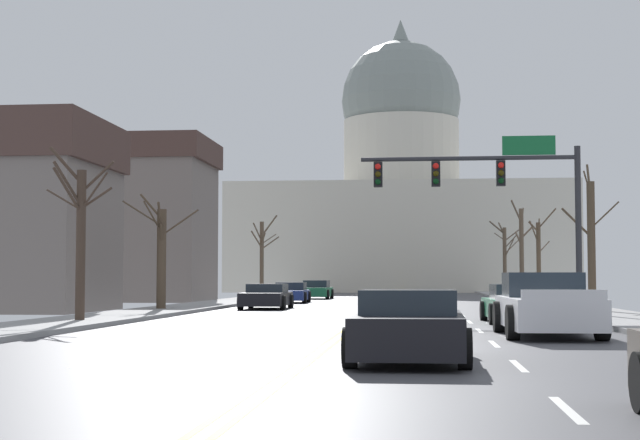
# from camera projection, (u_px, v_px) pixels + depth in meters

# --- Properties ---
(ground) EXTENTS (20.00, 180.00, 0.20)m
(ground) POSITION_uv_depth(u_px,v_px,m) (322.00, 348.00, 19.23)
(ground) COLOR #47474C
(signal_gantry) EXTENTS (7.91, 0.41, 6.41)m
(signal_gantry) POSITION_uv_depth(u_px,v_px,m) (497.00, 185.00, 35.34)
(signal_gantry) COLOR #28282D
(signal_gantry) RESTS_ON ground
(capitol_building) EXTENTS (33.89, 21.91, 28.89)m
(capitol_building) POSITION_uv_depth(u_px,v_px,m) (401.00, 206.00, 102.76)
(capitol_building) COLOR beige
(capitol_building) RESTS_ON ground
(sedan_near_00) EXTENTS (2.16, 4.75, 1.21)m
(sedan_near_00) POSITION_uv_depth(u_px,v_px,m) (518.00, 305.00, 30.57)
(sedan_near_00) COLOR #1E7247
(sedan_near_00) RESTS_ON ground
(pickup_truck_near_01) EXTENTS (2.31, 5.38, 1.54)m
(pickup_truck_near_01) POSITION_uv_depth(u_px,v_px,m) (546.00, 307.00, 23.68)
(pickup_truck_near_01) COLOR silver
(pickup_truck_near_01) RESTS_ON ground
(sedan_near_02) EXTENTS (2.04, 4.34, 1.21)m
(sedan_near_02) POSITION_uv_depth(u_px,v_px,m) (409.00, 328.00, 16.39)
(sedan_near_02) COLOR black
(sedan_near_02) RESTS_ON ground
(sedan_oncoming_00) EXTENTS (2.14, 4.59, 1.13)m
(sedan_oncoming_00) POSITION_uv_depth(u_px,v_px,m) (267.00, 297.00, 44.37)
(sedan_oncoming_00) COLOR black
(sedan_oncoming_00) RESTS_ON ground
(sedan_oncoming_01) EXTENTS (2.10, 4.48, 1.15)m
(sedan_oncoming_01) POSITION_uv_depth(u_px,v_px,m) (291.00, 293.00, 55.13)
(sedan_oncoming_01) COLOR navy
(sedan_oncoming_01) RESTS_ON ground
(sedan_oncoming_02) EXTENTS (2.06, 4.43, 1.24)m
(sedan_oncoming_02) POSITION_uv_depth(u_px,v_px,m) (316.00, 290.00, 65.34)
(sedan_oncoming_02) COLOR #1E7247
(sedan_oncoming_02) RESTS_ON ground
(flank_building_01) EXTENTS (13.99, 7.44, 9.72)m
(flank_building_01) POSITION_uv_depth(u_px,v_px,m) (97.00, 220.00, 58.94)
(flank_building_01) COLOR slate
(flank_building_01) RESTS_ON ground
(flank_building_02) EXTENTS (9.01, 8.80, 7.74)m
(flank_building_02) POSITION_uv_depth(u_px,v_px,m) (127.00, 242.00, 68.95)
(flank_building_02) COLOR tan
(flank_building_02) RESTS_ON ground
(bare_tree_00) EXTENTS (2.34, 2.40, 5.36)m
(bare_tree_00) POSITION_uv_depth(u_px,v_px,m) (505.00, 257.00, 69.70)
(bare_tree_00) COLOR brown
(bare_tree_00) RESTS_ON ground
(bare_tree_01) EXTENTS (2.30, 1.89, 5.24)m
(bare_tree_01) POSITION_uv_depth(u_px,v_px,m) (80.00, 235.00, 29.51)
(bare_tree_01) COLOR #423328
(bare_tree_01) RESTS_ON ground
(bare_tree_02) EXTENTS (1.61, 2.92, 6.12)m
(bare_tree_02) POSITION_uv_depth(u_px,v_px,m) (521.00, 249.00, 61.83)
(bare_tree_02) COLOR brown
(bare_tree_02) RESTS_ON ground
(bare_tree_03) EXTENTS (1.90, 1.76, 5.63)m
(bare_tree_03) POSITION_uv_depth(u_px,v_px,m) (262.00, 255.00, 67.25)
(bare_tree_03) COLOR brown
(bare_tree_03) RESTS_ON ground
(bare_tree_04) EXTENTS (1.58, 2.82, 5.21)m
(bare_tree_04) POSITION_uv_depth(u_px,v_px,m) (539.00, 255.00, 56.12)
(bare_tree_04) COLOR #4C3D2D
(bare_tree_04) RESTS_ON ground
(bare_tree_05) EXTENTS (3.03, 2.22, 4.74)m
(bare_tree_05) POSITION_uv_depth(u_px,v_px,m) (161.00, 255.00, 40.29)
(bare_tree_05) COLOR #4C3D2D
(bare_tree_05) RESTS_ON ground
(bare_tree_06) EXTENTS (2.10, 1.34, 5.84)m
(bare_tree_06) POSITION_uv_depth(u_px,v_px,m) (591.00, 242.00, 38.43)
(bare_tree_06) COLOR #4C3D2D
(bare_tree_06) RESTS_ON ground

